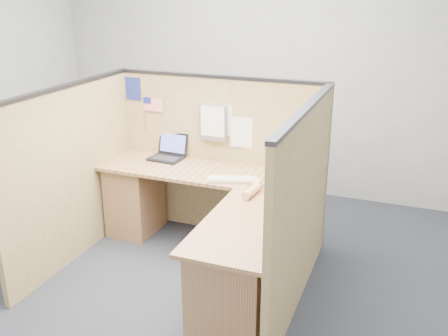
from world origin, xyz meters
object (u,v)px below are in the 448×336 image
at_px(keyboard, 232,179).
at_px(mouse, 257,184).
at_px(laptop, 169,152).
at_px(l_desk, 208,226).

xyz_separation_m(keyboard, mouse, (0.24, -0.04, 0.01)).
xyz_separation_m(laptop, keyboard, (0.78, -0.36, -0.04)).
height_order(laptop, keyboard, laptop).
distance_m(l_desk, mouse, 0.54).
relative_size(l_desk, mouse, 19.35).
bearing_deg(l_desk, laptop, 138.07).
bearing_deg(keyboard, mouse, -28.93).
distance_m(keyboard, mouse, 0.24).
relative_size(laptop, keyboard, 0.72).
height_order(l_desk, keyboard, keyboard).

